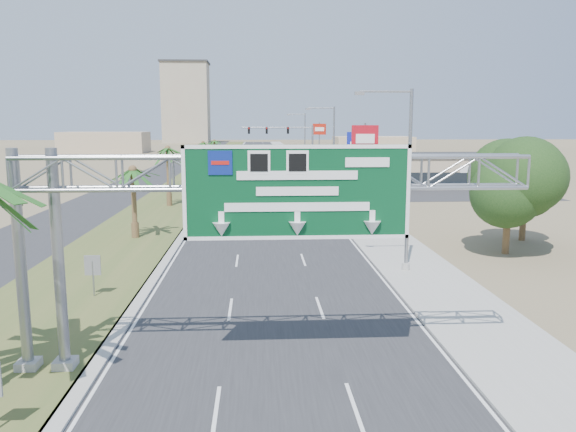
{
  "coord_description": "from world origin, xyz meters",
  "views": [
    {
      "loc": [
        -0.78,
        -8.03,
        8.12
      ],
      "look_at": [
        0.57,
        15.93,
        4.2
      ],
      "focal_mm": 35.0,
      "sensor_mm": 36.0,
      "label": 1
    }
  ],
  "objects_px": {
    "car_left_lane": "(209,200)",
    "car_far": "(235,167)",
    "store_building": "(426,171)",
    "car_mid_lane": "(268,210)",
    "car_right_lane": "(285,181)",
    "pole_sign_red_far": "(319,133)",
    "signal_mast": "(298,148)",
    "sign_gantry": "(248,189)",
    "pole_sign_blue": "(357,150)",
    "pole_sign_red_near": "(365,143)"
  },
  "relations": [
    {
      "from": "car_mid_lane",
      "to": "pole_sign_red_far",
      "type": "height_order",
      "value": "pole_sign_red_far"
    },
    {
      "from": "car_left_lane",
      "to": "car_far",
      "type": "bearing_deg",
      "value": 86.57
    },
    {
      "from": "car_mid_lane",
      "to": "car_far",
      "type": "xyz_separation_m",
      "value": [
        -4.69,
        49.52,
        0.07
      ]
    },
    {
      "from": "car_far",
      "to": "pole_sign_red_near",
      "type": "distance_m",
      "value": 49.9
    },
    {
      "from": "pole_sign_red_far",
      "to": "car_mid_lane",
      "type": "bearing_deg",
      "value": -101.98
    },
    {
      "from": "sign_gantry",
      "to": "car_left_lane",
      "type": "xyz_separation_m",
      "value": [
        -4.44,
        37.71,
        -5.31
      ]
    },
    {
      "from": "car_left_lane",
      "to": "car_right_lane",
      "type": "bearing_deg",
      "value": 63.35
    },
    {
      "from": "car_far",
      "to": "pole_sign_blue",
      "type": "bearing_deg",
      "value": -69.86
    },
    {
      "from": "car_left_lane",
      "to": "pole_sign_red_far",
      "type": "distance_m",
      "value": 41.21
    },
    {
      "from": "pole_sign_red_far",
      "to": "car_left_lane",
      "type": "bearing_deg",
      "value": -111.86
    },
    {
      "from": "car_mid_lane",
      "to": "signal_mast",
      "type": "bearing_deg",
      "value": 77.02
    },
    {
      "from": "store_building",
      "to": "car_far",
      "type": "xyz_separation_m",
      "value": [
        -26.52,
        24.18,
        -1.22
      ]
    },
    {
      "from": "car_mid_lane",
      "to": "store_building",
      "type": "bearing_deg",
      "value": 45.35
    },
    {
      "from": "car_mid_lane",
      "to": "pole_sign_red_near",
      "type": "xyz_separation_m",
      "value": [
        8.83,
        1.81,
        5.72
      ]
    },
    {
      "from": "signal_mast",
      "to": "car_right_lane",
      "type": "bearing_deg",
      "value": -110.89
    },
    {
      "from": "store_building",
      "to": "car_left_lane",
      "type": "height_order",
      "value": "store_building"
    },
    {
      "from": "car_right_lane",
      "to": "pole_sign_blue",
      "type": "distance_m",
      "value": 18.94
    },
    {
      "from": "signal_mast",
      "to": "car_right_lane",
      "type": "relative_size",
      "value": 2.18
    },
    {
      "from": "car_mid_lane",
      "to": "pole_sign_red_far",
      "type": "xyz_separation_m",
      "value": [
        9.51,
        44.81,
        5.97
      ]
    },
    {
      "from": "signal_mast",
      "to": "car_right_lane",
      "type": "distance_m",
      "value": 7.52
    },
    {
      "from": "sign_gantry",
      "to": "car_far",
      "type": "height_order",
      "value": "sign_gantry"
    },
    {
      "from": "car_left_lane",
      "to": "pole_sign_red_far",
      "type": "xyz_separation_m",
      "value": [
        15.18,
        37.85,
        5.94
      ]
    },
    {
      "from": "car_right_lane",
      "to": "pole_sign_red_near",
      "type": "xyz_separation_m",
      "value": [
        6.05,
        -23.66,
        5.78
      ]
    },
    {
      "from": "pole_sign_red_near",
      "to": "car_mid_lane",
      "type": "bearing_deg",
      "value": -168.4
    },
    {
      "from": "car_mid_lane",
      "to": "car_right_lane",
      "type": "xyz_separation_m",
      "value": [
        2.77,
        25.47,
        -0.06
      ]
    },
    {
      "from": "signal_mast",
      "to": "store_building",
      "type": "bearing_deg",
      "value": -19.54
    },
    {
      "from": "store_building",
      "to": "car_mid_lane",
      "type": "relative_size",
      "value": 4.14
    },
    {
      "from": "sign_gantry",
      "to": "pole_sign_blue",
      "type": "xyz_separation_m",
      "value": [
        10.51,
        39.12,
        -0.47
      ]
    },
    {
      "from": "car_mid_lane",
      "to": "car_right_lane",
      "type": "distance_m",
      "value": 25.62
    },
    {
      "from": "store_building",
      "to": "car_mid_lane",
      "type": "distance_m",
      "value": 33.46
    },
    {
      "from": "pole_sign_red_near",
      "to": "car_left_lane",
      "type": "bearing_deg",
      "value": 160.44
    },
    {
      "from": "car_mid_lane",
      "to": "car_left_lane",
      "type": "bearing_deg",
      "value": 125.27
    },
    {
      "from": "car_right_lane",
      "to": "sign_gantry",
      "type": "bearing_deg",
      "value": -87.56
    },
    {
      "from": "car_left_lane",
      "to": "car_right_lane",
      "type": "distance_m",
      "value": 20.34
    },
    {
      "from": "sign_gantry",
      "to": "car_left_lane",
      "type": "height_order",
      "value": "sign_gantry"
    },
    {
      "from": "signal_mast",
      "to": "car_left_lane",
      "type": "xyz_separation_m",
      "value": [
        -10.67,
        -24.34,
        -4.1
      ]
    },
    {
      "from": "sign_gantry",
      "to": "pole_sign_blue",
      "type": "bearing_deg",
      "value": 74.96
    },
    {
      "from": "store_building",
      "to": "pole_sign_blue",
      "type": "relative_size",
      "value": 2.38
    },
    {
      "from": "sign_gantry",
      "to": "car_right_lane",
      "type": "bearing_deg",
      "value": 85.92
    },
    {
      "from": "store_building",
      "to": "car_right_lane",
      "type": "xyz_separation_m",
      "value": [
        -19.05,
        0.14,
        -1.35
      ]
    },
    {
      "from": "store_building",
      "to": "car_far",
      "type": "height_order",
      "value": "store_building"
    },
    {
      "from": "signal_mast",
      "to": "car_mid_lane",
      "type": "distance_m",
      "value": 31.97
    },
    {
      "from": "store_building",
      "to": "pole_sign_red_far",
      "type": "relative_size",
      "value": 2.13
    },
    {
      "from": "car_right_lane",
      "to": "signal_mast",
      "type": "bearing_deg",
      "value": 75.62
    },
    {
      "from": "car_left_lane",
      "to": "sign_gantry",
      "type": "bearing_deg",
      "value": -85.4
    },
    {
      "from": "signal_mast",
      "to": "car_right_lane",
      "type": "height_order",
      "value": "signal_mast"
    },
    {
      "from": "signal_mast",
      "to": "pole_sign_red_far",
      "type": "bearing_deg",
      "value": 71.54
    },
    {
      "from": "sign_gantry",
      "to": "pole_sign_red_far",
      "type": "bearing_deg",
      "value": 81.91
    },
    {
      "from": "car_left_lane",
      "to": "car_far",
      "type": "height_order",
      "value": "car_far"
    },
    {
      "from": "pole_sign_blue",
      "to": "car_mid_lane",
      "type": "bearing_deg",
      "value": -137.91
    }
  ]
}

